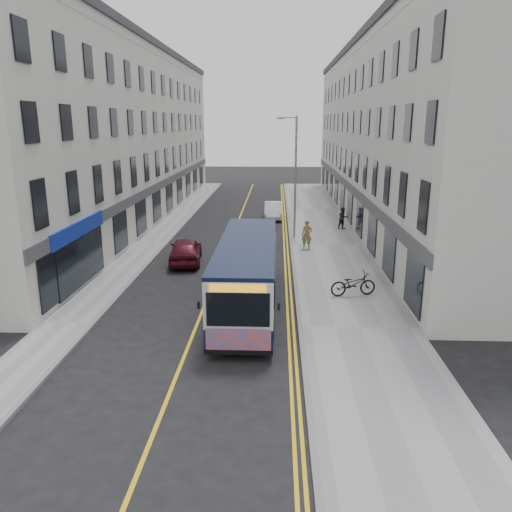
# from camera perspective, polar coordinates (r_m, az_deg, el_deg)

# --- Properties ---
(ground) EXTENTS (140.00, 140.00, 0.00)m
(ground) POSITION_cam_1_polar(r_m,az_deg,el_deg) (20.57, -6.35, -6.77)
(ground) COLOR black
(ground) RESTS_ON ground
(pavement_east) EXTENTS (4.50, 64.00, 0.12)m
(pavement_east) POSITION_cam_1_polar(r_m,az_deg,el_deg) (31.93, 8.09, 1.23)
(pavement_east) COLOR gray
(pavement_east) RESTS_ON ground
(pavement_west) EXTENTS (2.00, 64.00, 0.12)m
(pavement_west) POSITION_cam_1_polar(r_m,az_deg,el_deg) (32.78, -11.88, 1.42)
(pavement_west) COLOR gray
(pavement_west) RESTS_ON ground
(kerb_east) EXTENTS (0.18, 64.00, 0.13)m
(kerb_east) POSITION_cam_1_polar(r_m,az_deg,el_deg) (31.79, 4.05, 1.29)
(kerb_east) COLOR slate
(kerb_east) RESTS_ON ground
(kerb_west) EXTENTS (0.18, 64.00, 0.13)m
(kerb_west) POSITION_cam_1_polar(r_m,az_deg,el_deg) (32.55, -10.17, 1.41)
(kerb_west) COLOR slate
(kerb_west) RESTS_ON ground
(road_centre_line) EXTENTS (0.12, 64.00, 0.01)m
(road_centre_line) POSITION_cam_1_polar(r_m,az_deg,el_deg) (31.93, -3.14, 1.26)
(road_centre_line) COLOR yellow
(road_centre_line) RESTS_ON ground
(road_dbl_yellow_inner) EXTENTS (0.10, 64.00, 0.01)m
(road_dbl_yellow_inner) POSITION_cam_1_polar(r_m,az_deg,el_deg) (31.79, 3.24, 1.19)
(road_dbl_yellow_inner) COLOR yellow
(road_dbl_yellow_inner) RESTS_ON ground
(road_dbl_yellow_outer) EXTENTS (0.10, 64.00, 0.01)m
(road_dbl_yellow_outer) POSITION_cam_1_polar(r_m,az_deg,el_deg) (31.79, 3.60, 1.19)
(road_dbl_yellow_outer) COLOR yellow
(road_dbl_yellow_outer) RESTS_ON ground
(terrace_east) EXTENTS (6.00, 46.00, 13.00)m
(terrace_east) POSITION_cam_1_polar(r_m,az_deg,el_deg) (40.76, 14.77, 13.03)
(terrace_east) COLOR silver
(terrace_east) RESTS_ON ground
(terrace_west) EXTENTS (6.00, 46.00, 13.00)m
(terrace_west) POSITION_cam_1_polar(r_m,az_deg,el_deg) (41.66, -14.79, 13.06)
(terrace_west) COLOR silver
(terrace_west) RESTS_ON ground
(streetlamp) EXTENTS (1.32, 0.18, 8.00)m
(streetlamp) POSITION_cam_1_polar(r_m,az_deg,el_deg) (33.04, 4.40, 9.41)
(streetlamp) COLOR gray
(streetlamp) RESTS_ON ground
(city_bus) EXTENTS (2.34, 9.99, 2.90)m
(city_bus) POSITION_cam_1_polar(r_m,az_deg,el_deg) (20.73, -1.00, -1.85)
(city_bus) COLOR black
(city_bus) RESTS_ON ground
(bicycle) EXTENTS (2.17, 1.15, 1.08)m
(bicycle) POSITION_cam_1_polar(r_m,az_deg,el_deg) (22.60, 11.04, -3.15)
(bicycle) COLOR black
(bicycle) RESTS_ON pavement_east
(pedestrian_near) EXTENTS (0.71, 0.54, 1.77)m
(pedestrian_near) POSITION_cam_1_polar(r_m,az_deg,el_deg) (30.41, 5.84, 2.43)
(pedestrian_near) COLOR olive
(pedestrian_near) RESTS_ON pavement_east
(pedestrian_far) EXTENTS (0.95, 0.87, 1.58)m
(pedestrian_far) POSITION_cam_1_polar(r_m,az_deg,el_deg) (36.53, 9.93, 4.27)
(pedestrian_far) COLOR black
(pedestrian_far) RESTS_ON pavement_east
(car_white) EXTENTS (1.44, 4.01, 1.32)m
(car_white) POSITION_cam_1_polar(r_m,az_deg,el_deg) (40.77, 1.98, 5.24)
(car_white) COLOR silver
(car_white) RESTS_ON ground
(car_maroon) EXTENTS (2.14, 4.37, 1.43)m
(car_maroon) POSITION_cam_1_polar(r_m,az_deg,el_deg) (28.02, -8.05, 0.66)
(car_maroon) COLOR #530D1C
(car_maroon) RESTS_ON ground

